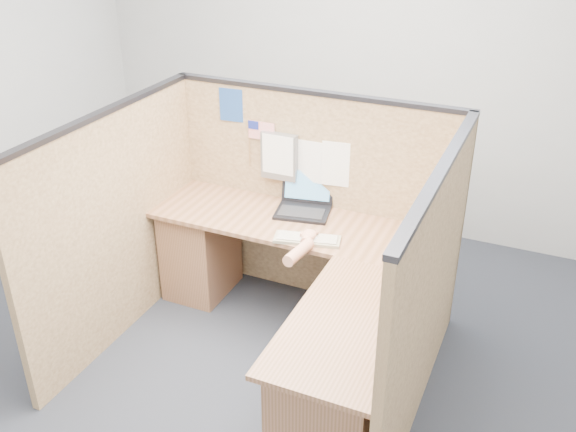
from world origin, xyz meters
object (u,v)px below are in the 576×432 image
at_px(keyboard, 307,239).
at_px(mouse, 309,238).
at_px(l_desk, 298,302).
at_px(laptop, 307,201).

xyz_separation_m(keyboard, mouse, (0.01, 0.00, 0.01)).
bearing_deg(l_desk, laptop, 107.73).
height_order(l_desk, mouse, mouse).
height_order(keyboard, mouse, mouse).
distance_m(keyboard, mouse, 0.02).
xyz_separation_m(l_desk, keyboard, (-0.02, 0.19, 0.35)).
height_order(l_desk, laptop, laptop).
distance_m(laptop, mouse, 0.44).
relative_size(l_desk, keyboard, 4.49).
height_order(l_desk, keyboard, keyboard).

